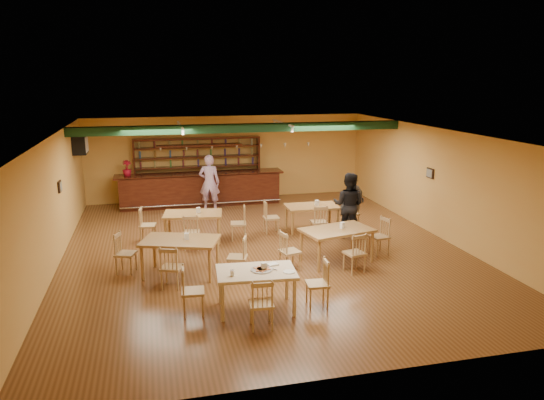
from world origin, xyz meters
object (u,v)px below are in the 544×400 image
object	(u,v)px
patron_bar	(209,183)
patron_right_a	(348,205)
dining_table_d	(337,245)
dining_table_a	(193,227)
near_table	(256,290)
dining_table_c	(181,257)
bar_counter	(201,189)
dining_table_b	(312,218)

from	to	relation	value
patron_bar	patron_right_a	bearing A→B (deg)	144.24
patron_right_a	patron_bar	bearing A→B (deg)	-12.76
dining_table_d	patron_bar	world-z (taller)	patron_bar
dining_table_a	dining_table_d	size ratio (longest dim) A/B	0.94
near_table	dining_table_a	bearing A→B (deg)	104.50
dining_table_a	patron_bar	bearing A→B (deg)	84.31
dining_table_c	bar_counter	bearing A→B (deg)	99.22
dining_table_b	near_table	world-z (taller)	near_table
dining_table_a	dining_table_b	xyz separation A→B (m)	(3.42, 0.15, -0.01)
dining_table_a	dining_table_b	world-z (taller)	dining_table_a
bar_counter	near_table	world-z (taller)	bar_counter
dining_table_c	near_table	world-z (taller)	dining_table_c
dining_table_b	dining_table_c	bearing A→B (deg)	-144.95
dining_table_c	dining_table_d	xyz separation A→B (m)	(3.70, -0.03, -0.00)
bar_counter	dining_table_a	bearing A→B (deg)	-98.61
dining_table_c	near_table	size ratio (longest dim) A/B	1.12
dining_table_d	patron_right_a	size ratio (longest dim) A/B	0.91
dining_table_d	patron_bar	bearing A→B (deg)	100.18
bar_counter	dining_table_d	distance (m)	6.98
dining_table_b	near_table	xyz separation A→B (m)	(-2.63, -4.76, 0.02)
dining_table_c	patron_bar	size ratio (longest dim) A/B	0.89
patron_bar	near_table	bearing A→B (deg)	102.39
dining_table_c	near_table	bearing A→B (deg)	-40.52
dining_table_c	patron_bar	world-z (taller)	patron_bar
dining_table_a	patron_bar	world-z (taller)	patron_bar
dining_table_b	dining_table_d	bearing A→B (deg)	-93.15
dining_table_c	dining_table_d	world-z (taller)	dining_table_c
bar_counter	dining_table_a	size ratio (longest dim) A/B	3.70
bar_counter	near_table	xyz separation A→B (m)	(0.19, -8.61, -0.17)
dining_table_a	dining_table_b	size ratio (longest dim) A/B	1.04
dining_table_b	dining_table_c	xyz separation A→B (m)	(-3.91, -2.59, 0.04)
patron_right_a	dining_table_a	bearing A→B (deg)	26.83
dining_table_a	near_table	world-z (taller)	near_table
dining_table_a	dining_table_d	bearing A→B (deg)	-28.81
dining_table_b	dining_table_d	xyz separation A→B (m)	(-0.21, -2.63, 0.04)
dining_table_b	near_table	distance (m)	5.44
dining_table_b	patron_right_a	size ratio (longest dim) A/B	0.82
bar_counter	dining_table_a	distance (m)	4.05
bar_counter	patron_bar	bearing A→B (deg)	-75.07
near_table	patron_right_a	world-z (taller)	patron_right_a
near_table	dining_table_c	bearing A→B (deg)	125.39
dining_table_a	patron_right_a	xyz separation A→B (m)	(4.22, -0.65, 0.52)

